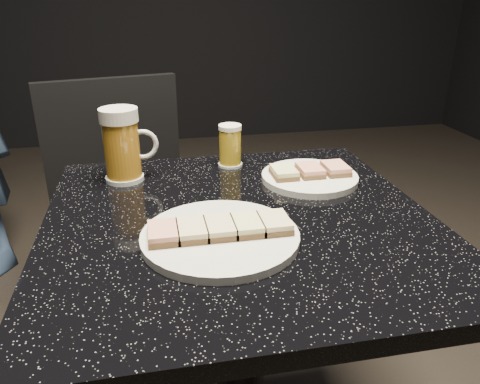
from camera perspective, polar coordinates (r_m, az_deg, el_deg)
The scene contains 8 objects.
plate_large at distance 0.77m, azimuth -2.43°, elevation -5.46°, with size 0.26×0.26×0.01m, color silver.
plate_small at distance 1.02m, azimuth 8.47°, elevation 1.76°, with size 0.21×0.21×0.01m, color white.
table at distance 0.98m, azimuth 0.00°, elevation -15.80°, with size 0.70×0.70×0.75m.
beer_mug at distance 1.02m, azimuth -14.12°, elevation 5.59°, with size 0.12×0.08×0.16m.
beer_tumbler at distance 1.09m, azimuth -1.21°, elevation 5.65°, with size 0.06×0.06×0.10m.
chair at distance 1.51m, azimuth -13.76°, elevation -1.91°, with size 0.51×0.51×0.89m.
canapes_on_plate_large at distance 0.77m, azimuth -2.46°, elevation -4.39°, with size 0.23×0.07×0.02m.
canapes_on_plate_small at distance 1.02m, azimuth 8.52°, elevation 2.62°, with size 0.17×0.07×0.02m.
Camera 1 is at (-0.15, -0.75, 1.13)m, focal length 35.00 mm.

